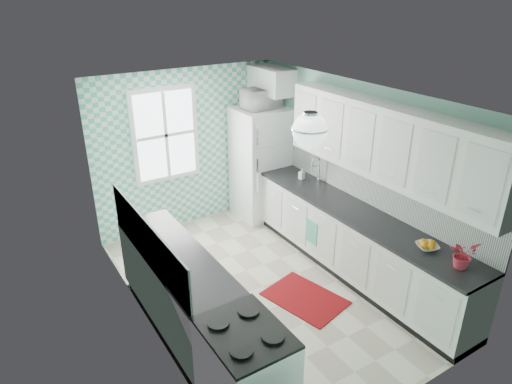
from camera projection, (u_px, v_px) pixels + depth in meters
floor at (263, 287)px, 5.97m from camera, size 3.00×4.40×0.02m
ceiling at (264, 95)px, 4.93m from camera, size 3.00×4.40×0.02m
wall_back at (187, 149)px, 7.15m from camera, size 3.00×0.02×2.50m
wall_front at (410, 298)px, 3.75m from camera, size 3.00×0.02×2.50m
wall_left at (142, 234)px, 4.72m from camera, size 0.02×4.40×2.50m
wall_right at (357, 175)px, 6.19m from camera, size 0.02×4.40×2.50m
accent_wall at (187, 149)px, 7.14m from camera, size 3.00×0.01×2.50m
window at (165, 135)px, 6.82m from camera, size 1.04×0.05×1.44m
backsplash_right at (377, 189)px, 5.89m from camera, size 0.02×3.60×0.51m
backsplash_left at (147, 241)px, 4.69m from camera, size 0.02×2.15×0.51m
upper_cabinets_right at (387, 143)px, 5.37m from camera, size 0.33×3.20×0.90m
upper_cabinet_fridge at (270, 80)px, 7.08m from camera, size 0.40×0.74×0.40m
ceiling_light at (310, 130)px, 4.39m from camera, size 0.34×0.34×0.35m
base_cabinets_right at (355, 245)px, 6.06m from camera, size 0.60×3.60×0.90m
countertop_right at (358, 214)px, 5.86m from camera, size 0.63×3.60×0.04m
base_cabinets_left at (178, 291)px, 5.14m from camera, size 0.60×2.15×0.90m
countertop_left at (176, 255)px, 4.95m from camera, size 0.63×2.15×0.04m
fridge at (261, 163)px, 7.50m from camera, size 0.80×0.79×1.84m
stove at (246, 374)px, 3.97m from camera, size 0.64×0.80×0.97m
sink at (308, 185)px, 6.66m from camera, size 0.54×0.46×0.53m
rug at (305, 298)px, 5.73m from camera, size 0.89×1.10×0.02m
dish_towel at (312, 232)px, 6.30m from camera, size 0.07×0.22×0.34m
fruit_bowl at (427, 247)px, 5.02m from camera, size 0.30×0.30×0.06m
potted_plant at (463, 254)px, 4.65m from camera, size 0.29×0.26×0.30m
soap_bottle at (302, 174)px, 6.82m from camera, size 0.08×0.09×0.16m
microwave at (261, 98)px, 7.05m from camera, size 0.58×0.40×0.31m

